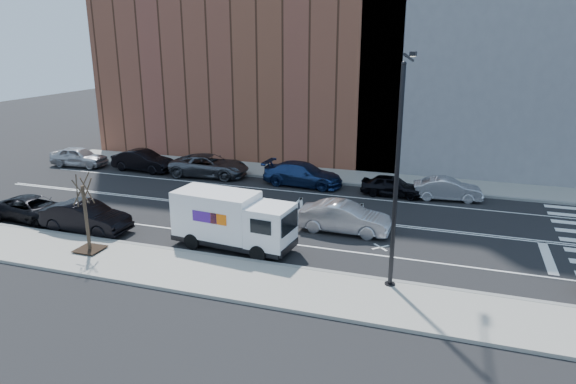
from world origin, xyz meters
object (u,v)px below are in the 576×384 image
Objects in this scene: fedex_van at (232,220)px; far_parked_b at (143,161)px; driving_sedan at (344,218)px; far_parked_a at (79,157)px.

fedex_van is 1.27× the size of far_parked_b.
fedex_van reaches higher than driving_sedan.
fedex_van is 17.15m from far_parked_b.
far_parked_a is 0.94× the size of driving_sedan.
far_parked_a is at bearing 73.17° from driving_sedan.
far_parked_a is (-18.36, 11.19, -0.66)m from fedex_van.
far_parked_a is 5.68m from far_parked_b.
driving_sedan reaches higher than far_parked_a.
far_parked_b reaches higher than far_parked_a.
far_parked_b is (5.67, 0.33, 0.02)m from far_parked_a.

